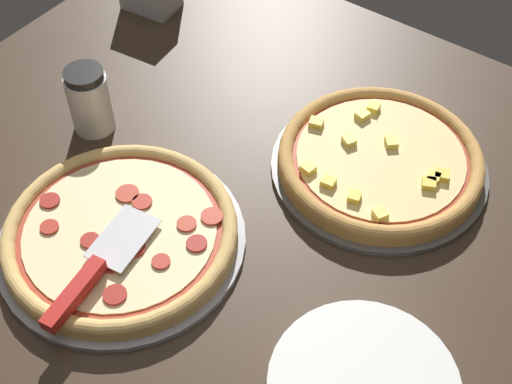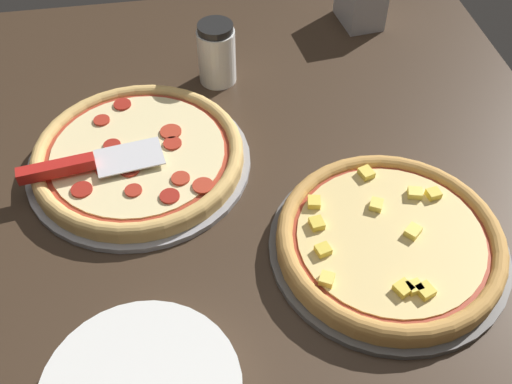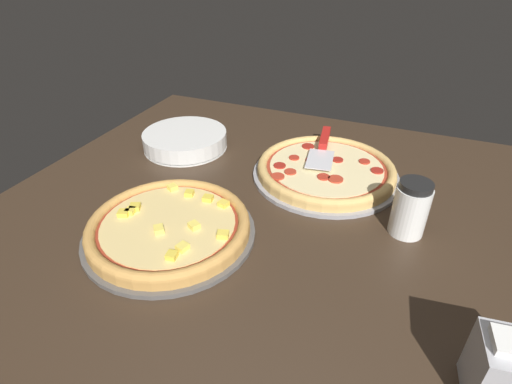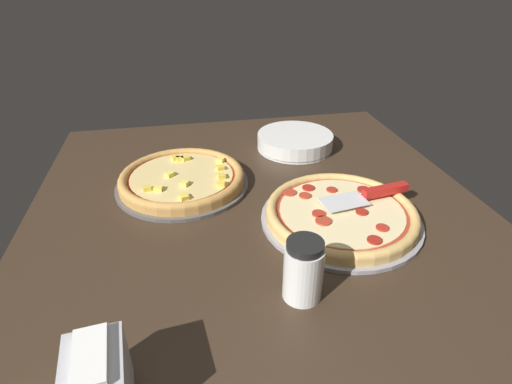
{
  "view_description": "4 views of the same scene",
  "coord_description": "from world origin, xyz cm",
  "px_view_note": "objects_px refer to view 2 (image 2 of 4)",
  "views": [
    {
      "loc": [
        45.73,
        -58.33,
        87.25
      ],
      "look_at": [
        3.16,
        0.41,
        3.0
      ],
      "focal_mm": 50.0,
      "sensor_mm": 36.0,
      "label": 1
    },
    {
      "loc": [
        64.99,
        -9.78,
        72.56
      ],
      "look_at": [
        3.16,
        0.41,
        3.0
      ],
      "focal_mm": 42.0,
      "sensor_mm": 36.0,
      "label": 2
    },
    {
      "loc": [
        -26.44,
        72.02,
        53.18
      ],
      "look_at": [
        3.16,
        0.41,
        3.0
      ],
      "focal_mm": 28.0,
      "sensor_mm": 36.0,
      "label": 3
    },
    {
      "loc": [
        -81.57,
        17.03,
        54.19
      ],
      "look_at": [
        3.16,
        0.41,
        3.0
      ],
      "focal_mm": 28.0,
      "sensor_mm": 36.0,
      "label": 4
    }
  ],
  "objects_px": {
    "parmesan_shaker": "(217,53)",
    "pizza_back": "(390,239)",
    "serving_spatula": "(75,166)",
    "pizza_front": "(138,155)"
  },
  "relations": [
    {
      "from": "pizza_front",
      "to": "serving_spatula",
      "type": "relative_size",
      "value": 1.52
    },
    {
      "from": "serving_spatula",
      "to": "parmesan_shaker",
      "type": "distance_m",
      "value": 0.36
    },
    {
      "from": "serving_spatula",
      "to": "parmesan_shaker",
      "type": "relative_size",
      "value": 1.9
    },
    {
      "from": "pizza_front",
      "to": "pizza_back",
      "type": "relative_size",
      "value": 1.05
    },
    {
      "from": "parmesan_shaker",
      "to": "pizza_back",
      "type": "bearing_deg",
      "value": 23.81
    },
    {
      "from": "pizza_back",
      "to": "parmesan_shaker",
      "type": "bearing_deg",
      "value": -156.19
    },
    {
      "from": "parmesan_shaker",
      "to": "serving_spatula",
      "type": "bearing_deg",
      "value": -46.32
    },
    {
      "from": "pizza_front",
      "to": "pizza_back",
      "type": "xyz_separation_m",
      "value": [
        0.24,
        0.36,
        0.0
      ]
    },
    {
      "from": "pizza_back",
      "to": "serving_spatula",
      "type": "height_order",
      "value": "serving_spatula"
    },
    {
      "from": "pizza_back",
      "to": "serving_spatula",
      "type": "bearing_deg",
      "value": -114.42
    }
  ]
}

